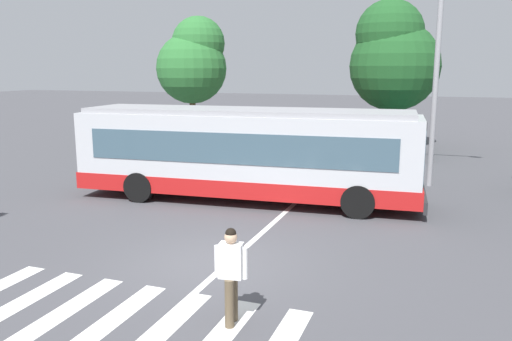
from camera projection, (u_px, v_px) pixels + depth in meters
ground_plane at (213, 264)px, 11.58m from camera, size 160.00×160.00×0.00m
city_transit_bus at (246, 153)px, 16.94m from camera, size 11.54×3.44×3.06m
pedestrian_crossing_street at (231, 271)px, 8.66m from camera, size 0.58×0.42×1.72m
parked_car_red at (302, 137)px, 27.59m from camera, size 2.12×4.61×1.35m
parked_car_charcoal at (352, 138)px, 26.94m from camera, size 2.25×4.66×1.35m
parked_car_teal at (403, 141)px, 26.07m from camera, size 2.09×4.60×1.35m
twin_arm_street_lamp at (440, 12)px, 18.17m from camera, size 4.82×0.32×10.45m
background_tree_left at (194, 61)px, 30.09m from camera, size 4.14×4.14×7.40m
background_tree_right at (393, 57)px, 28.16m from camera, size 4.94×4.94×8.09m
crosswalk_painted_stripes at (115, 318)px, 9.03m from camera, size 6.50×2.80×0.01m
lane_center_line at (256, 238)px, 13.32m from camera, size 0.16×24.00×0.01m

